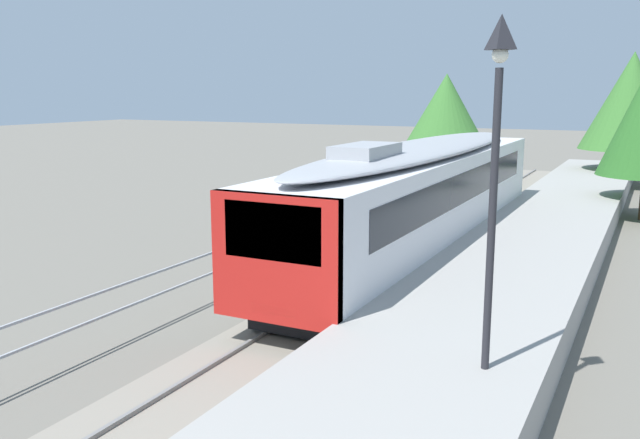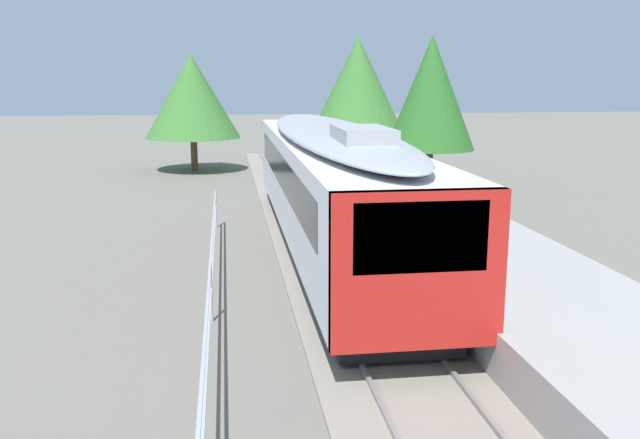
% 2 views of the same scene
% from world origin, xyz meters
% --- Properties ---
extents(ground_plane, '(160.00, 160.00, 0.00)m').
position_xyz_m(ground_plane, '(-3.00, 22.00, 0.00)').
color(ground_plane, '#6B665B').
extents(track_rails, '(3.20, 60.00, 0.14)m').
position_xyz_m(track_rails, '(0.00, 22.00, 0.03)').
color(track_rails, gray).
rests_on(track_rails, ground).
extents(commuter_train, '(2.82, 18.11, 3.74)m').
position_xyz_m(commuter_train, '(0.00, 26.32, 2.14)').
color(commuter_train, silver).
rests_on(commuter_train, track_rails).
extents(station_platform, '(3.90, 60.00, 0.90)m').
position_xyz_m(station_platform, '(3.25, 22.00, 0.45)').
color(station_platform, '#999691').
rests_on(station_platform, ground).
extents(platform_lamp_mid_platform, '(0.34, 0.34, 5.35)m').
position_xyz_m(platform_lamp_mid_platform, '(4.31, 16.61, 4.62)').
color(platform_lamp_mid_platform, '#232328').
rests_on(platform_lamp_mid_platform, station_platform).
extents(tree_behind_carpark, '(5.15, 5.15, 7.25)m').
position_xyz_m(tree_behind_carpark, '(4.83, 46.95, 4.64)').
color(tree_behind_carpark, brown).
rests_on(tree_behind_carpark, ground).
extents(tree_distant_left, '(5.01, 5.01, 6.14)m').
position_xyz_m(tree_distant_left, '(-4.59, 44.28, 3.96)').
color(tree_distant_left, brown).
rests_on(tree_distant_left, ground).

